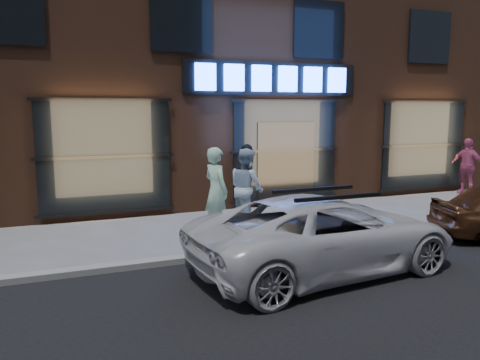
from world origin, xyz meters
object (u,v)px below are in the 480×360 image
at_px(passerby, 467,166).
at_px(white_suv, 324,234).
at_px(man_cap, 247,188).
at_px(man_bowtie, 216,190).

xyz_separation_m(passerby, white_suv, (-8.32, -4.78, -0.25)).
height_order(man_cap, passerby, man_cap).
bearing_deg(passerby, white_suv, -76.07).
distance_m(passerby, white_suv, 9.60).
bearing_deg(man_cap, man_bowtie, 96.33).
bearing_deg(man_bowtie, passerby, -96.37).
distance_m(man_bowtie, man_cap, 0.87).
bearing_deg(man_bowtie, white_suv, 179.99).
relative_size(passerby, white_suv, 0.38).
xyz_separation_m(man_bowtie, white_suv, (0.93, -3.08, -0.31)).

